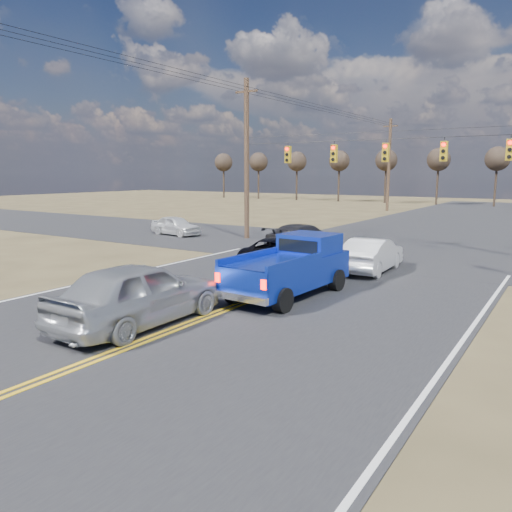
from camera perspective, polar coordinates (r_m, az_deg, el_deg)
The scene contains 12 objects.
ground at distance 13.19m, azimuth -12.54°, elevation -9.49°, with size 160.00×160.00×0.00m, color brown.
road_main at distance 21.15m, azimuth 7.09°, elevation -2.12°, with size 14.00×120.00×0.02m, color #28282B.
road_cross at distance 28.47m, azimuth 14.15°, elevation 0.66°, with size 120.00×12.00×0.02m, color #28282B.
signal_gantry at distance 27.80m, azimuth 15.43°, elevation 10.88°, with size 19.60×4.83×10.00m.
utility_poles at distance 27.22m, azimuth 13.91°, elevation 11.33°, with size 19.60×58.32×10.00m.
treeline at distance 36.78m, azimuth 19.15°, elevation 11.29°, with size 87.00×117.80×7.40m.
pickup_truck at distance 17.27m, azimuth 4.05°, elevation -1.34°, with size 2.44×5.59×2.06m.
silver_suv at distance 14.35m, azimuth -13.27°, elevation -4.15°, with size 2.17×5.39×1.84m, color #989BA0.
black_suv at distance 23.08m, azimuth 2.40°, elevation 0.53°, with size 2.12×4.60×1.28m, color black.
white_car_queue at distance 22.10m, azimuth 13.09°, elevation 0.14°, with size 1.56×4.47×1.47m, color silver.
dgrey_car_queue at distance 27.48m, azimuth 5.37°, elevation 2.16°, with size 2.07×5.08×1.47m, color #2D2D31.
cross_car_west at distance 34.48m, azimuth -9.17°, elevation 3.45°, with size 3.89×1.56×1.33m, color silver.
Camera 1 is at (8.98, -8.67, 4.25)m, focal length 35.00 mm.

